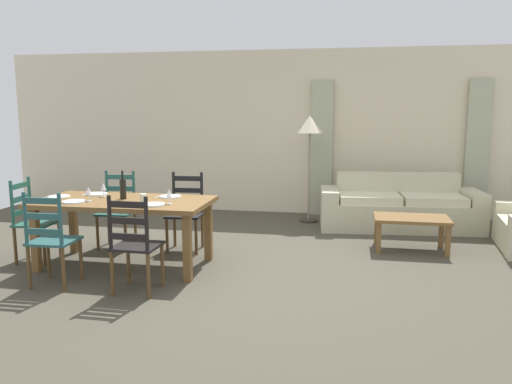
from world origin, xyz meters
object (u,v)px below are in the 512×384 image
Objects in this scene: dining_chair_far_left at (118,210)px; coffee_cup_primary at (143,198)px; dining_chair_head_west at (32,220)px; standing_lamp at (310,131)px; wine_glass_near_right at (169,194)px; dining_chair_near_right at (135,244)px; coffee_table at (411,222)px; dining_chair_near_left at (51,239)px; dining_chair_far_right at (186,212)px; wine_glass_far_left at (103,187)px; dining_table at (124,208)px; wine_bottle at (123,188)px; couch at (399,208)px; wine_glass_near_left at (88,191)px.

coffee_cup_primary is (0.72, -0.84, 0.32)m from dining_chair_far_left.
dining_chair_head_west is 0.59× the size of standing_lamp.
dining_chair_head_west is at bearing 175.60° from wine_glass_near_right.
coffee_cup_primary is (-0.20, 0.70, 0.32)m from dining_chair_near_right.
dining_chair_near_right is 1.07× the size of coffee_table.
dining_chair_far_right is at bearing 60.87° from dining_chair_near_left.
dining_chair_near_left is 5.96× the size of wine_glass_far_left.
dining_table is 0.21m from wine_bottle.
standing_lamp is at bearing 60.84° from coffee_cup_primary.
dining_chair_near_left is 1.77m from dining_chair_far_right.
coffee_table is (2.93, 1.36, -0.44)m from coffee_cup_primary.
standing_lamp reaches higher than dining_chair_near_right.
dining_chair_head_west is 10.67× the size of coffee_cup_primary.
dining_chair_near_left is 1.52m from dining_chair_far_left.
dining_chair_near_left reaches higher than coffee_cup_primary.
coffee_table is (3.61, 2.03, -0.12)m from dining_chair_near_left.
dining_chair_head_west is at bearing -175.99° from wine_bottle.
wine_bottle reaches higher than dining_chair_near_left.
wine_bottle is at bearing 117.97° from dining_table.
coffee_cup_primary is at bearing -101.47° from dining_chair_far_right.
dining_chair_head_west is at bearing -178.74° from dining_table.
wine_glass_near_right is at bearing -18.67° from wine_glass_far_left.
couch is at bearing 92.20° from coffee_table.
wine_glass_far_left reaches higher than dining_table.
standing_lamp reaches higher than wine_glass_far_left.
coffee_cup_primary is at bearing -22.20° from wine_glass_far_left.
standing_lamp is (1.36, 1.89, 0.93)m from dining_chair_far_right.
coffee_cup_primary is (-0.31, 0.07, -0.07)m from wine_glass_near_right.
coffee_table is (2.75, 0.49, -0.12)m from dining_chair_far_right.
dining_chair_near_right is (0.88, -0.03, 0.00)m from dining_chair_near_left.
dining_chair_near_right reaches higher than wine_glass_near_left.
dining_chair_far_left is at bearing 120.93° from wine_bottle.
couch reaches higher than dining_table.
dining_chair_near_left is 5.96× the size of wine_glass_near_right.
coffee_table is at bearing 21.98° from wine_glass_near_left.
wine_bottle is 0.34m from coffee_cup_primary.
dining_chair_far_right reaches higher than dining_table.
dining_chair_near_left is 0.98m from wine_bottle.
dining_table is 1.14m from dining_chair_head_west.
dining_chair_near_right is at bearing -59.31° from dining_table.
standing_lamp is at bearing 172.17° from couch.
dining_chair_head_west is 0.41× the size of couch.
wine_glass_far_left is at bearing 161.51° from wine_bottle.
wine_glass_near_right reaches higher than couch.
dining_chair_near_left reaches higher than dining_table.
dining_chair_near_right is 5.96× the size of wine_glass_near_left.
dining_chair_far_right is 1.76m from dining_chair_head_west.
coffee_cup_primary is at bearing -119.16° from standing_lamp.
dining_chair_head_west is at bearing -130.90° from dining_chair_far_left.
dining_chair_near_right is 4.24m from couch.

